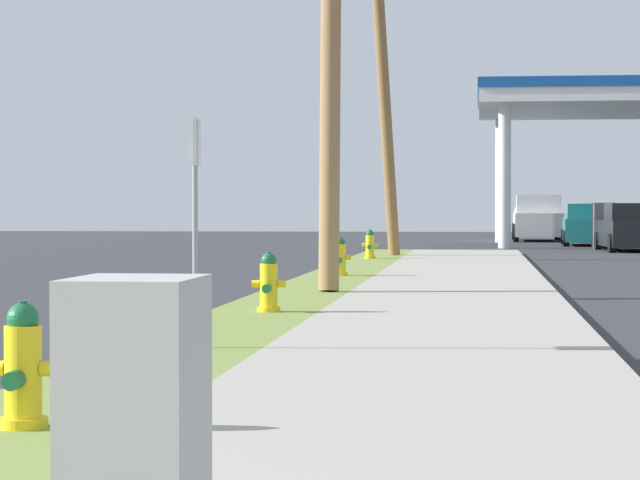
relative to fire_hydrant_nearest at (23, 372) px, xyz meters
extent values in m
cylinder|color=yellow|center=(0.00, 0.01, -0.30)|extent=(0.29, 0.29, 0.06)
cylinder|color=yellow|center=(0.00, 0.01, -0.03)|extent=(0.22, 0.22, 0.60)
sphere|color=#196038|center=(0.00, 0.01, 0.31)|extent=(0.19, 0.19, 0.19)
cylinder|color=#196038|center=(0.00, 0.01, 0.39)|extent=(0.06, 0.06, 0.05)
cylinder|color=yellow|center=(0.16, 0.01, 0.02)|extent=(0.10, 0.09, 0.09)
cylinder|color=#196038|center=(0.00, -0.16, -0.03)|extent=(0.11, 0.12, 0.11)
cylinder|color=yellow|center=(0.06, 9.22, -0.30)|extent=(0.29, 0.29, 0.06)
cylinder|color=yellow|center=(0.06, 9.22, -0.03)|extent=(0.22, 0.22, 0.60)
sphere|color=#196038|center=(0.06, 9.22, 0.31)|extent=(0.19, 0.19, 0.19)
cylinder|color=#196038|center=(0.06, 9.22, 0.39)|extent=(0.06, 0.06, 0.05)
cylinder|color=yellow|center=(-0.10, 9.22, 0.02)|extent=(0.10, 0.09, 0.09)
cylinder|color=yellow|center=(0.22, 9.22, 0.02)|extent=(0.10, 0.09, 0.09)
cylinder|color=#196038|center=(0.06, 9.05, -0.03)|extent=(0.11, 0.12, 0.11)
cylinder|color=yellow|center=(0.03, 18.64, -0.30)|extent=(0.29, 0.29, 0.06)
cylinder|color=yellow|center=(0.03, 18.64, -0.03)|extent=(0.22, 0.22, 0.60)
sphere|color=#196038|center=(0.03, 18.64, 0.31)|extent=(0.19, 0.19, 0.19)
cylinder|color=#196038|center=(0.03, 18.64, 0.39)|extent=(0.06, 0.06, 0.05)
cylinder|color=yellow|center=(-0.13, 18.64, 0.02)|extent=(0.10, 0.09, 0.09)
cylinder|color=yellow|center=(0.19, 18.64, 0.02)|extent=(0.10, 0.09, 0.09)
cylinder|color=#196038|center=(0.03, 18.47, -0.03)|extent=(0.11, 0.12, 0.11)
cylinder|color=yellow|center=(-0.11, 27.72, -0.30)|extent=(0.29, 0.29, 0.06)
cylinder|color=yellow|center=(-0.11, 27.72, -0.03)|extent=(0.22, 0.22, 0.60)
sphere|color=#196038|center=(-0.11, 27.72, 0.31)|extent=(0.19, 0.19, 0.19)
cylinder|color=#196038|center=(-0.11, 27.72, 0.39)|extent=(0.06, 0.06, 0.05)
cylinder|color=yellow|center=(-0.27, 27.72, 0.02)|extent=(0.10, 0.09, 0.09)
cylinder|color=yellow|center=(0.05, 27.72, 0.02)|extent=(0.10, 0.09, 0.09)
cylinder|color=#196038|center=(-0.11, 27.55, -0.03)|extent=(0.11, 0.12, 0.11)
cylinder|color=#937047|center=(0.35, 13.86, 3.81)|extent=(0.36, 1.21, 8.28)
cylinder|color=olive|center=(0.08, 30.09, 4.35)|extent=(1.01, 1.03, 9.35)
cube|color=#B7B7B2|center=(1.40, -2.88, 0.19)|extent=(0.46, 0.60, 1.03)
cylinder|color=gray|center=(0.06, 4.72, 0.72)|extent=(0.05, 0.05, 2.10)
cube|color=white|center=(0.06, 4.72, 1.57)|extent=(0.04, 0.36, 0.44)
cylinder|color=silver|center=(3.58, 41.41, 2.10)|extent=(0.44, 0.44, 5.09)
cylinder|color=silver|center=(3.58, 49.89, 2.10)|extent=(0.44, 0.44, 5.09)
cube|color=white|center=(6.99, 45.65, 4.89)|extent=(8.63, 10.28, 0.50)
cube|color=#144C9E|center=(6.99, 45.65, 5.32)|extent=(8.73, 10.38, 0.36)
cube|color=#47474C|center=(6.99, 41.41, 0.35)|extent=(0.70, 1.10, 1.60)
cube|color=#47474C|center=(6.99, 49.89, 0.35)|extent=(0.70, 1.10, 1.60)
cube|color=black|center=(7.66, 38.65, 0.14)|extent=(2.02, 4.58, 0.85)
cube|color=black|center=(7.67, 38.43, 0.85)|extent=(1.69, 2.10, 0.56)
cylinder|color=black|center=(6.73, 40.31, -0.15)|extent=(0.25, 0.61, 0.60)
cylinder|color=black|center=(6.88, 36.91, -0.15)|extent=(0.25, 0.61, 0.60)
cube|color=#197075|center=(6.80, 45.65, 0.14)|extent=(1.97, 4.56, 0.85)
cube|color=#197075|center=(6.80, 45.43, 0.85)|extent=(1.67, 2.08, 0.56)
cylinder|color=black|center=(6.00, 47.38, -0.15)|extent=(0.24, 0.61, 0.60)
cylinder|color=black|center=(7.72, 47.32, -0.15)|extent=(0.24, 0.61, 0.60)
cylinder|color=black|center=(5.89, 43.98, -0.15)|extent=(0.24, 0.61, 0.60)
cylinder|color=black|center=(7.61, 43.92, -0.15)|extent=(0.24, 0.61, 0.60)
cube|color=white|center=(5.21, 53.03, 0.26)|extent=(2.05, 5.42, 1.00)
cube|color=white|center=(5.20, 52.06, 1.14)|extent=(1.86, 2.07, 0.76)
cube|color=white|center=(5.22, 54.22, 0.88)|extent=(1.91, 2.93, 0.24)
cylinder|color=black|center=(6.14, 50.87, -0.07)|extent=(0.23, 0.76, 0.76)
cylinder|color=black|center=(4.24, 50.89, -0.07)|extent=(0.23, 0.76, 0.76)
cylinder|color=black|center=(6.18, 55.17, -0.07)|extent=(0.23, 0.76, 0.76)
cylinder|color=black|center=(4.28, 55.19, -0.07)|extent=(0.23, 0.76, 0.76)
camera|label=1|loc=(2.65, -7.88, 0.96)|focal=78.16mm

